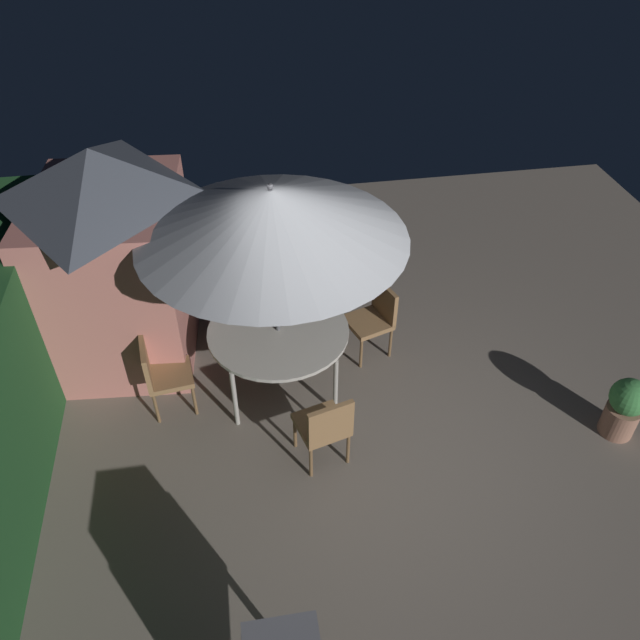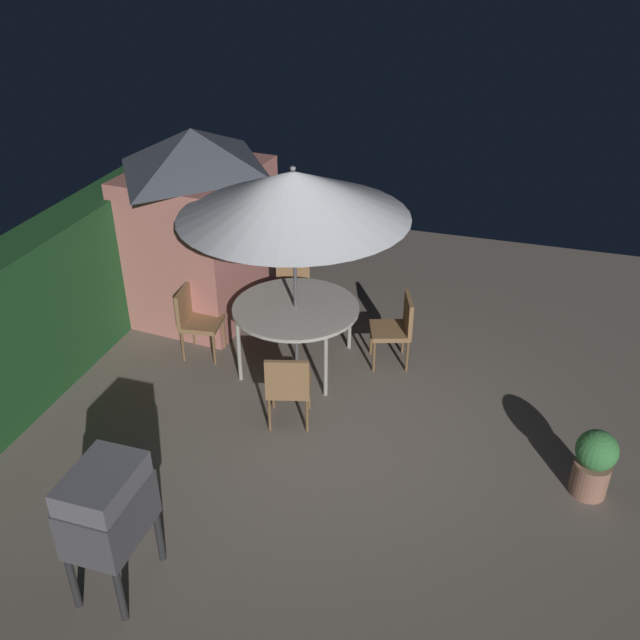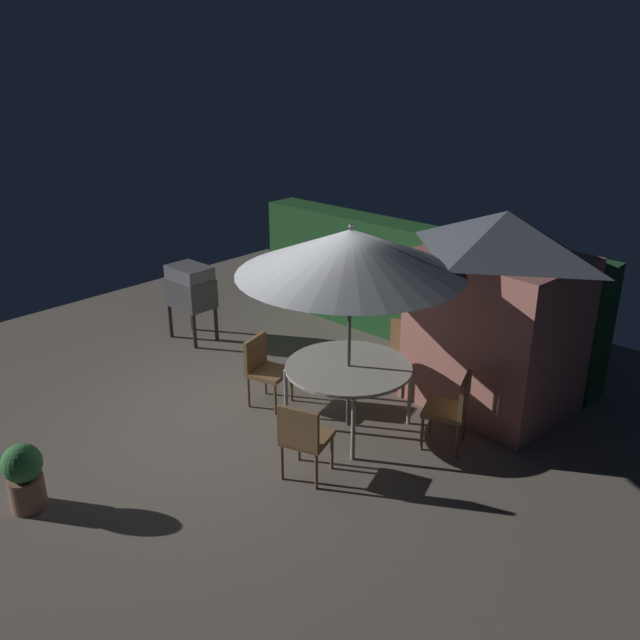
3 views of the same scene
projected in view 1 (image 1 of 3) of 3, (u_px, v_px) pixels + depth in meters
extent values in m
plane|color=#6B6056|center=(371.00, 438.00, 6.48)|extent=(11.00, 11.00, 0.00)
cube|color=#B26B60|center=(120.00, 276.00, 6.97)|extent=(1.95, 1.62, 2.01)
pyramid|color=#4C515B|center=(93.00, 173.00, 6.16)|extent=(2.07, 1.72, 0.52)
cube|color=brown|center=(57.00, 295.00, 7.07)|extent=(0.77, 0.10, 1.57)
cylinder|color=#B2ADA3|center=(278.00, 331.00, 6.60)|extent=(1.51, 1.51, 0.04)
cylinder|color=gray|center=(336.00, 387.00, 6.52)|extent=(0.05, 0.05, 0.76)
cylinder|color=gray|center=(319.00, 323.00, 7.32)|extent=(0.05, 0.05, 0.76)
cylinder|color=gray|center=(235.00, 399.00, 6.39)|extent=(0.05, 0.05, 0.76)
cylinder|color=gray|center=(229.00, 332.00, 7.19)|extent=(0.05, 0.05, 0.76)
cylinder|color=#4C4C51|center=(276.00, 298.00, 6.31)|extent=(0.04, 0.04, 2.45)
cone|color=gray|center=(272.00, 214.00, 5.69)|extent=(2.59, 2.59, 0.51)
sphere|color=#4C4C51|center=(270.00, 186.00, 5.50)|extent=(0.06, 0.06, 0.06)
cube|color=olive|center=(321.00, 425.00, 6.03)|extent=(0.56, 0.56, 0.06)
cube|color=olive|center=(331.00, 424.00, 5.74)|extent=(0.17, 0.46, 0.45)
cylinder|color=brown|center=(311.00, 461.00, 5.98)|extent=(0.04, 0.04, 0.45)
cylinder|color=brown|center=(348.00, 447.00, 6.10)|extent=(0.04, 0.04, 0.45)
cylinder|color=brown|center=(295.00, 432.00, 6.26)|extent=(0.04, 0.04, 0.45)
cylinder|color=brown|center=(331.00, 419.00, 6.38)|extent=(0.04, 0.04, 0.45)
cube|color=olive|center=(368.00, 322.00, 7.21)|extent=(0.58, 0.58, 0.06)
cube|color=olive|center=(385.00, 302.00, 7.14)|extent=(0.45, 0.19, 0.45)
cylinder|color=brown|center=(390.00, 342.00, 7.29)|extent=(0.04, 0.04, 0.45)
cylinder|color=brown|center=(373.00, 322.00, 7.56)|extent=(0.04, 0.04, 0.45)
cylinder|color=brown|center=(361.00, 352.00, 7.15)|extent=(0.04, 0.04, 0.45)
cylinder|color=brown|center=(344.00, 332.00, 7.42)|extent=(0.04, 0.04, 0.45)
cube|color=olive|center=(236.00, 297.00, 7.58)|extent=(0.59, 0.59, 0.06)
cube|color=olive|center=(227.00, 273.00, 7.58)|extent=(0.21, 0.45, 0.45)
cylinder|color=brown|center=(245.00, 297.00, 7.94)|extent=(0.04, 0.04, 0.45)
cylinder|color=brown|center=(216.00, 307.00, 7.78)|extent=(0.04, 0.04, 0.45)
cylinder|color=brown|center=(259.00, 315.00, 7.67)|extent=(0.04, 0.04, 0.45)
cylinder|color=brown|center=(229.00, 325.00, 7.52)|extent=(0.04, 0.04, 0.45)
cube|color=olive|center=(170.00, 375.00, 6.55)|extent=(0.51, 0.51, 0.06)
cube|color=olive|center=(146.00, 364.00, 6.36)|extent=(0.46, 0.11, 0.45)
cylinder|color=brown|center=(153.00, 381.00, 6.80)|extent=(0.04, 0.04, 0.45)
cylinder|color=brown|center=(156.00, 407.00, 6.50)|extent=(0.04, 0.04, 0.45)
cylinder|color=brown|center=(190.00, 374.00, 6.88)|extent=(0.04, 0.04, 0.45)
cylinder|color=brown|center=(194.00, 399.00, 6.59)|extent=(0.04, 0.04, 0.45)
cylinder|color=#936651|center=(619.00, 420.00, 6.44)|extent=(0.35, 0.35, 0.35)
sphere|color=#3D8442|center=(630.00, 397.00, 6.22)|extent=(0.39, 0.39, 0.39)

